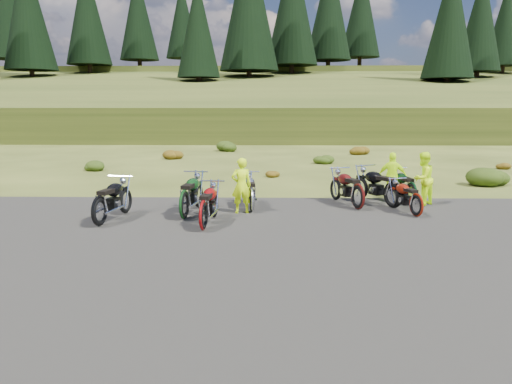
{
  "coord_description": "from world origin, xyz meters",
  "views": [
    {
      "loc": [
        -0.58,
        -12.81,
        3.13
      ],
      "look_at": [
        -0.88,
        0.83,
        0.77
      ],
      "focal_mm": 35.0,
      "sensor_mm": 36.0,
      "label": 1
    }
  ],
  "objects_px": {
    "motorcycle_3": "(252,212)",
    "motorcycle_0": "(100,227)",
    "person_middle": "(241,187)",
    "motorcycle_7": "(411,206)"
  },
  "relations": [
    {
      "from": "motorcycle_0",
      "to": "motorcycle_7",
      "type": "bearing_deg",
      "value": -61.8
    },
    {
      "from": "motorcycle_0",
      "to": "motorcycle_3",
      "type": "xyz_separation_m",
      "value": [
        3.92,
        1.88,
        0.0
      ]
    },
    {
      "from": "motorcycle_0",
      "to": "person_middle",
      "type": "bearing_deg",
      "value": -55.17
    },
    {
      "from": "motorcycle_3",
      "to": "person_middle",
      "type": "relative_size",
      "value": 1.27
    },
    {
      "from": "motorcycle_7",
      "to": "person_middle",
      "type": "relative_size",
      "value": 1.29
    },
    {
      "from": "motorcycle_7",
      "to": "person_middle",
      "type": "xyz_separation_m",
      "value": [
        -5.31,
        -1.27,
        0.81
      ]
    },
    {
      "from": "motorcycle_0",
      "to": "person_middle",
      "type": "relative_size",
      "value": 1.4
    },
    {
      "from": "motorcycle_3",
      "to": "person_middle",
      "type": "xyz_separation_m",
      "value": [
        -0.29,
        -0.2,
        0.81
      ]
    },
    {
      "from": "motorcycle_3",
      "to": "motorcycle_0",
      "type": "bearing_deg",
      "value": 109.6
    },
    {
      "from": "motorcycle_3",
      "to": "person_middle",
      "type": "distance_m",
      "value": 0.89
    }
  ]
}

